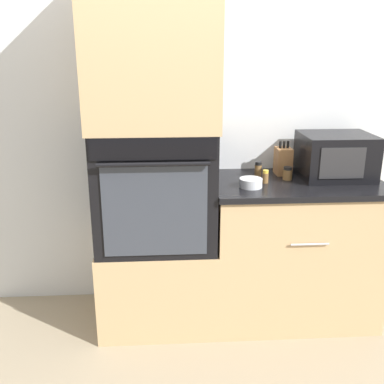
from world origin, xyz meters
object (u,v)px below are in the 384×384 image
Objects in this scene: wall_oven at (156,186)px; condiment_jar_mid at (258,169)px; bowl at (251,183)px; condiment_jar_near at (265,177)px; condiment_jar_far at (288,173)px; microwave at (335,156)px; knife_block at (283,161)px.

wall_oven is 0.65m from condiment_jar_mid.
wall_oven is 5.28× the size of bowl.
wall_oven is 0.66m from condiment_jar_near.
microwave is at bearing 6.21° from condiment_jar_far.
knife_block is 0.25m from condiment_jar_near.
microwave reaches higher than condiment_jar_near.
condiment_jar_mid is (-0.02, 0.13, 0.01)m from condiment_jar_near.
knife_block is at bearing 46.47° from bowl.
microwave is 0.32m from knife_block.
condiment_jar_near is 0.13m from condiment_jar_mid.
microwave reaches higher than condiment_jar_mid.
knife_block is 2.74× the size of condiment_jar_near.
knife_block is 0.18m from condiment_jar_mid.
wall_oven reaches higher than microwave.
wall_oven is 0.81m from condiment_jar_far.
knife_block is 0.38m from bowl.
wall_oven is 8.72× the size of condiment_jar_far.
microwave is 0.32m from condiment_jar_far.
wall_oven is at bearing 169.09° from bowl.
condiment_jar_mid reaches higher than condiment_jar_near.
condiment_jar_near is (0.10, 0.08, 0.01)m from bowl.
bowl is (-0.26, -0.27, -0.06)m from knife_block.
microwave is at bearing 11.59° from condiment_jar_near.
microwave is 1.99× the size of knife_block.
wall_oven is at bearing 177.75° from condiment_jar_near.
wall_oven is at bearing -177.57° from condiment_jar_far.
condiment_jar_mid is 0.18m from condiment_jar_far.
condiment_jar_far is at bearing -173.79° from microwave.
bowl is (0.56, -0.11, 0.04)m from wall_oven.
condiment_jar_mid is at bearing -161.72° from knife_block.
bowl is (-0.56, -0.17, -0.11)m from microwave.
bowl is at bearing -141.75° from condiment_jar_near.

